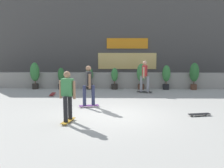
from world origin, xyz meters
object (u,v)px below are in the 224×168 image
potted_plant_0 (35,74)px  potted_plant_2 (89,77)px  skateboard_aside (53,94)px  skater_far_left (89,84)px  skater_mid_plaza (67,94)px  skater_far_right (145,75)px  potted_plant_4 (141,75)px  potted_plant_1 (61,78)px  skateboard_near_camera (199,114)px  potted_plant_3 (115,78)px  potted_plant_6 (194,74)px  potted_plant_5 (166,76)px

potted_plant_0 → potted_plant_2: bearing=-0.0°
skateboard_aside → skater_far_left: bearing=-50.3°
skater_mid_plaza → skater_far_right: bearing=61.4°
potted_plant_0 → potted_plant_4: potted_plant_0 is taller
potted_plant_2 → skateboard_aside: potted_plant_2 is taller
potted_plant_1 → skateboard_near_camera: potted_plant_1 is taller
skater_far_left → skateboard_near_camera: 4.40m
skater_mid_plaza → skater_far_left: (0.44, 2.23, 0.00)m
potted_plant_2 → skateboard_aside: bearing=-131.3°
potted_plant_3 → potted_plant_4: bearing=0.0°
potted_plant_2 → skater_far_right: skater_far_right is taller
skater_mid_plaza → skateboard_near_camera: bearing=11.9°
potted_plant_2 → skater_mid_plaza: bearing=-89.9°
skater_far_left → skateboard_near_camera: bearing=-17.1°
potted_plant_0 → potted_plant_6: potted_plant_0 is taller
skateboard_near_camera → skateboard_aside: (-6.23, 3.81, 0.00)m
potted_plant_4 → skateboard_near_camera: bearing=-74.1°
skater_mid_plaza → skater_far_left: 2.27m
potted_plant_4 → potted_plant_5: size_ratio=1.06×
skateboard_aside → skater_mid_plaza: bearing=-70.7°
potted_plant_0 → skater_mid_plaza: size_ratio=0.90×
potted_plant_0 → skater_far_right: size_ratio=0.90×
potted_plant_3 → skateboard_aside: bearing=-148.5°
skater_mid_plaza → potted_plant_6: bearing=48.5°
potted_plant_2 → potted_plant_4: potted_plant_4 is taller
skater_mid_plaza → skateboard_near_camera: size_ratio=2.06×
potted_plant_4 → skateboard_aside: potted_plant_4 is taller
potted_plant_5 → skater_far_left: size_ratio=0.81×
potted_plant_5 → potted_plant_1: bearing=180.0°
potted_plant_0 → potted_plant_1: (1.51, 0.00, -0.23)m
potted_plant_1 → skater_far_left: skater_far_left is taller
skateboard_near_camera → skateboard_aside: size_ratio=1.02×
potted_plant_1 → potted_plant_3: bearing=0.0°
potted_plant_4 → skater_far_right: 1.15m
potted_plant_1 → skateboard_aside: (-0.05, -1.90, -0.60)m
potted_plant_1 → skater_mid_plaza: bearing=-76.3°
potted_plant_0 → skater_far_left: skater_far_left is taller
potted_plant_1 → skateboard_near_camera: (6.18, -5.71, -0.60)m
potted_plant_4 → potted_plant_0: bearing=180.0°
skateboard_aside → potted_plant_3: bearing=31.5°
potted_plant_3 → potted_plant_6: bearing=0.0°
potted_plant_0 → skateboard_near_camera: 9.61m
skater_far_right → skateboard_aside: skater_far_right is taller
potted_plant_1 → skater_far_left: (2.07, -4.44, 0.28)m
potted_plant_3 → potted_plant_1: bearing=180.0°
skater_far_left → skateboard_aside: size_ratio=2.09×
skater_mid_plaza → skater_far_right: same height
potted_plant_1 → skateboard_aside: 1.99m
potted_plant_5 → skateboard_aside: potted_plant_5 is taller
potted_plant_4 → potted_plant_3: bearing=180.0°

